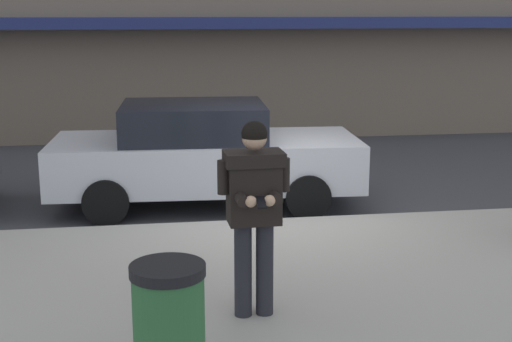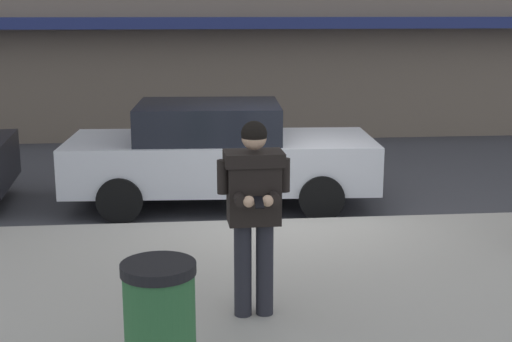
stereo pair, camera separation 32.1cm
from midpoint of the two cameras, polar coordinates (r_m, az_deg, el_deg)
ground_plane at (r=9.82m, az=0.49°, el=-4.26°), size 80.00×80.00×0.00m
sidewalk at (r=7.44m, az=11.77°, el=-9.71°), size 32.00×5.30×0.14m
curb_paint_line at (r=10.07m, az=6.09°, el=-3.89°), size 28.00×0.12×0.01m
parked_sedan_mid at (r=10.61m, az=-5.11°, el=1.38°), size 4.59×2.10×1.54m
man_texting_on_phone at (r=6.31m, az=-1.62°, el=-2.19°), size 0.65×0.59×1.81m
trash_bin at (r=5.32m, az=-8.72°, el=-12.36°), size 0.55×0.55×0.98m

